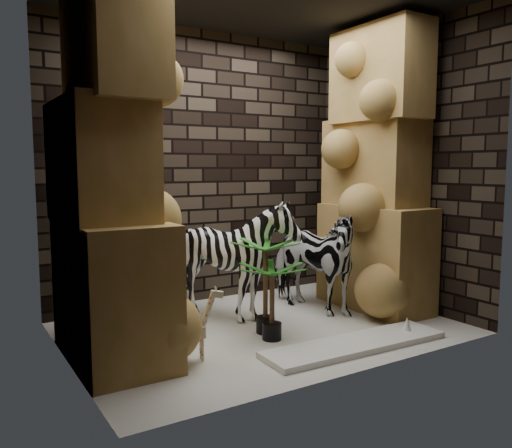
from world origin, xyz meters
TOP-DOWN VIEW (x-y plane):
  - floor at (0.00, 0.00)m, footprint 3.50×3.50m
  - wall_back at (0.00, 1.25)m, footprint 3.50×0.00m
  - wall_front at (0.00, -1.25)m, footprint 3.50×0.00m
  - wall_left at (-1.75, 0.00)m, footprint 0.00×3.00m
  - wall_right at (1.75, 0.00)m, footprint 0.00×3.00m
  - rock_pillar_left at (-1.40, 0.00)m, footprint 0.68×1.30m
  - rock_pillar_right at (1.42, 0.00)m, footprint 0.58×1.25m
  - zebra_right at (0.73, 0.23)m, footprint 0.77×1.16m
  - zebra_left at (-0.08, 0.38)m, footprint 1.19×1.38m
  - giraffe_toy at (-0.92, -0.41)m, footprint 0.32×0.17m
  - palm_front at (-0.05, -0.12)m, footprint 0.36×0.36m
  - palm_back at (-0.10, -0.31)m, footprint 0.36×0.36m
  - surfboard at (0.39, -0.84)m, footprint 1.71×0.47m

SIDE VIEW (x-z plane):
  - floor at x=0.00m, z-range 0.00..0.00m
  - surfboard at x=0.39m, z-range 0.00..0.05m
  - giraffe_toy at x=-0.92m, z-range 0.00..0.60m
  - palm_back at x=-0.10m, z-range 0.00..0.69m
  - palm_front at x=-0.05m, z-range 0.00..0.87m
  - zebra_left at x=-0.08m, z-range 0.00..1.09m
  - zebra_right at x=0.73m, z-range 0.00..1.26m
  - wall_back at x=0.00m, z-range -0.25..3.25m
  - wall_front at x=0.00m, z-range -0.25..3.25m
  - wall_left at x=-1.75m, z-range 0.00..3.00m
  - wall_right at x=1.75m, z-range 0.00..3.00m
  - rock_pillar_left at x=-1.40m, z-range 0.00..3.00m
  - rock_pillar_right at x=1.42m, z-range 0.00..3.00m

